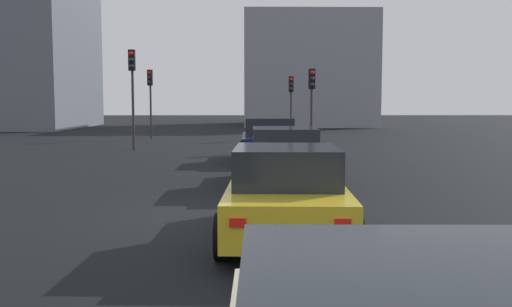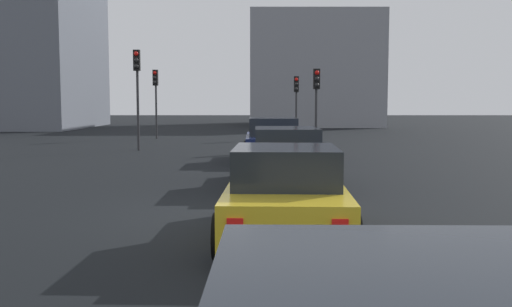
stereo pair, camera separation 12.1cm
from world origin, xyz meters
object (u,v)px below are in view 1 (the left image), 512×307
Objects in this scene: car_black_left_second at (284,158)px; traffic_light_near_right at (150,89)px; traffic_light_near_left at (291,94)px; traffic_light_far_right at (132,79)px; car_navy_left_lead at (269,140)px; car_yellow_left_third at (286,194)px; traffic_light_far_left at (312,91)px.

car_black_left_second is 1.17× the size of traffic_light_near_right.
traffic_light_far_right is at bearing -38.84° from traffic_light_near_left.
car_navy_left_lead reaches higher than car_yellow_left_third.
car_navy_left_lead is 7.67m from traffic_light_far_right.
traffic_light_near_left is at bearing -4.57° from car_black_left_second.
car_yellow_left_third is 1.17× the size of traffic_light_near_left.
traffic_light_near_left is 1.00× the size of traffic_light_far_left.
car_black_left_second is 5.68m from car_yellow_left_third.
traffic_light_near_right is 7.94m from traffic_light_far_right.
traffic_light_near_left is 8.06m from traffic_light_near_right.
traffic_light_near_left is 0.82× the size of traffic_light_far_right.
traffic_light_near_left is (18.56, -1.55, 1.86)m from car_black_left_second.
car_navy_left_lead is 0.98× the size of car_black_left_second.
car_yellow_left_third is 1.06× the size of traffic_light_near_right.
traffic_light_near_right is (24.16, 6.20, 2.14)m from car_yellow_left_third.
car_navy_left_lead is 1.26× the size of traffic_light_far_left.
traffic_light_far_right is (-7.99, 7.47, 0.54)m from traffic_light_near_left.
car_black_left_second is at bearing -0.50° from traffic_light_near_left.
traffic_light_near_left is 10.95m from traffic_light_far_right.
car_navy_left_lead is 6.13m from car_black_left_second.
traffic_light_near_right is at bearing -134.43° from traffic_light_far_left.
car_black_left_second is at bearing 30.03° from traffic_light_far_right.
traffic_light_far_left is at bearing 56.79° from traffic_light_near_right.
traffic_light_far_left is at bearing -9.57° from car_black_left_second.
car_yellow_left_third is at bearing -0.11° from traffic_light_near_left.
car_black_left_second is at bearing -0.88° from car_yellow_left_third.
car_navy_left_lead reaches higher than car_black_left_second.
traffic_light_far_left is (16.93, -2.24, 1.89)m from car_yellow_left_third.
traffic_light_near_left is at bearing 137.65° from traffic_light_far_right.
car_navy_left_lead is at bearing 1.50° from car_yellow_left_third.
car_black_left_second is 11.58m from traffic_light_far_left.
traffic_light_far_right reaches higher than traffic_light_far_left.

